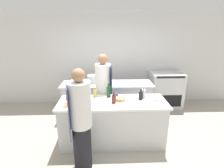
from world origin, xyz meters
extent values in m
plane|color=#A89E8E|center=(0.00, 0.00, 0.00)|extent=(16.00, 16.00, 0.00)
cube|color=silver|center=(0.00, 2.13, 1.40)|extent=(8.00, 0.06, 2.80)
cube|color=silver|center=(0.00, 0.00, 0.44)|extent=(2.06, 0.74, 0.87)
cube|color=white|center=(0.00, 0.00, 0.89)|extent=(2.15, 0.77, 0.04)
cube|color=silver|center=(-0.10, 1.20, 0.44)|extent=(2.29, 0.68, 0.87)
cube|color=silver|center=(-0.10, 1.20, 0.89)|extent=(2.39, 0.71, 0.04)
cube|color=silver|center=(1.68, 1.74, 0.52)|extent=(0.94, 0.69, 1.04)
cube|color=black|center=(1.68, 1.40, 0.29)|extent=(0.75, 0.01, 0.36)
cube|color=black|center=(1.68, 1.40, 1.00)|extent=(0.80, 0.01, 0.06)
cylinder|color=black|center=(-0.54, -0.70, 0.40)|extent=(0.30, 0.30, 0.80)
cylinder|color=silver|center=(-0.54, -0.70, 1.17)|extent=(0.35, 0.35, 0.74)
cube|color=#4C567F|center=(-0.71, -0.75, 1.07)|extent=(0.10, 0.33, 0.85)
sphere|color=#9E7051|center=(-0.54, -0.70, 1.64)|extent=(0.21, 0.21, 0.21)
cylinder|color=black|center=(-0.19, 0.60, 0.41)|extent=(0.31, 0.31, 0.81)
cylinder|color=white|center=(-0.19, 0.60, 1.18)|extent=(0.36, 0.36, 0.73)
cube|color=#19234C|center=(0.00, 0.59, 1.07)|extent=(0.04, 0.34, 0.85)
sphere|color=#9E7051|center=(-0.19, 0.60, 1.65)|extent=(0.22, 0.22, 0.22)
cylinder|color=#19471E|center=(-0.07, 0.25, 1.02)|extent=(0.09, 0.09, 0.22)
cylinder|color=#19471E|center=(-0.07, 0.25, 1.17)|extent=(0.04, 0.04, 0.08)
cylinder|color=#2D5175|center=(-0.52, -0.08, 0.99)|extent=(0.08, 0.08, 0.15)
cylinder|color=#2D5175|center=(-0.52, -0.08, 1.09)|extent=(0.03, 0.03, 0.06)
cylinder|color=#5B2319|center=(0.02, -0.08, 0.99)|extent=(0.08, 0.08, 0.16)
cylinder|color=#5B2319|center=(0.02, -0.08, 1.11)|extent=(0.04, 0.04, 0.06)
cylinder|color=silver|center=(0.65, 0.19, 1.00)|extent=(0.09, 0.09, 0.17)
cylinder|color=silver|center=(0.65, 0.19, 1.12)|extent=(0.04, 0.04, 0.07)
cylinder|color=#B2A84C|center=(-0.36, 0.27, 0.98)|extent=(0.08, 0.08, 0.15)
cylinder|color=#B2A84C|center=(-0.36, 0.27, 1.09)|extent=(0.04, 0.04, 0.06)
cylinder|color=black|center=(0.57, 0.09, 0.99)|extent=(0.08, 0.08, 0.15)
cylinder|color=black|center=(0.57, 0.09, 1.09)|extent=(0.04, 0.04, 0.06)
cylinder|color=tan|center=(0.16, 0.05, 0.94)|extent=(0.21, 0.21, 0.06)
cylinder|color=navy|center=(-0.84, 0.17, 0.95)|extent=(0.22, 0.22, 0.08)
cylinder|color=white|center=(0.86, 0.08, 0.94)|extent=(0.19, 0.19, 0.06)
cylinder|color=#33477F|center=(0.09, 0.22, 0.96)|extent=(0.08, 0.08, 0.09)
cube|color=olive|center=(-0.76, -0.14, 0.92)|extent=(0.33, 0.23, 0.01)
cylinder|color=silver|center=(-0.48, 1.31, 1.01)|extent=(0.29, 0.29, 0.19)
camera|label=1|loc=(-0.14, -3.18, 2.31)|focal=28.00mm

